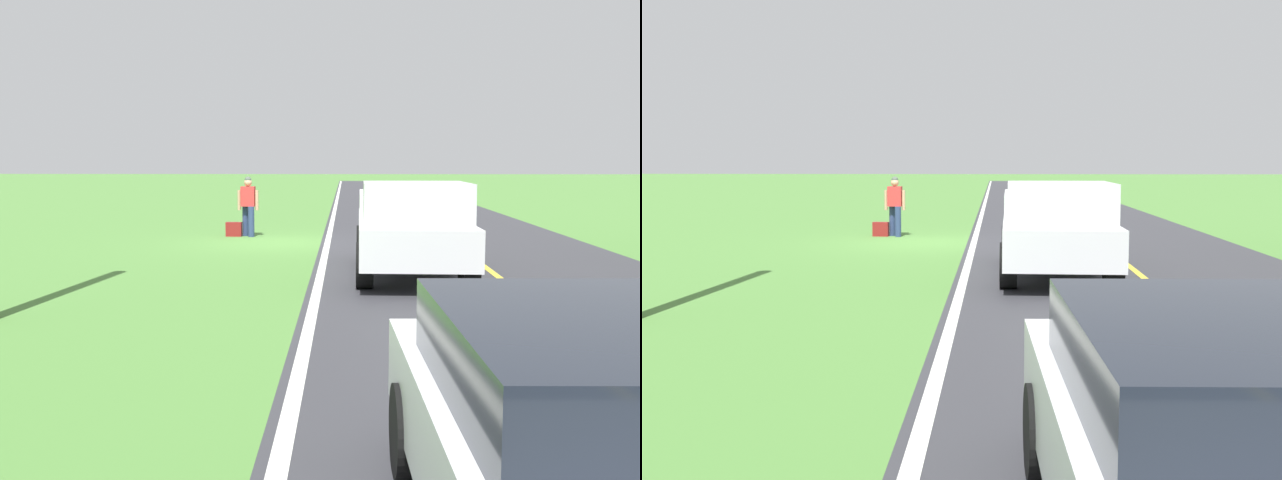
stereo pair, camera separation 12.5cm
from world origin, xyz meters
TOP-DOWN VIEW (x-y plane):
  - ground_plane at (0.00, 0.00)m, footprint 200.00×200.00m
  - road_surface at (-4.71, 0.00)m, footprint 7.15×120.00m
  - lane_edge_line at (-1.32, 0.00)m, footprint 0.16×117.60m
  - lane_centre_line at (-4.71, 0.00)m, footprint 0.14×117.60m
  - hitchhiker_walking at (1.04, -1.63)m, footprint 0.62×0.53m
  - suitcase_carried at (1.46, -1.58)m, footprint 0.47×0.23m
  - pickup_truck_passing at (-3.06, 5.54)m, footprint 2.17×5.44m
  - sedan_ahead_same_lane at (-3.14, 15.85)m, footprint 2.04×4.46m

SIDE VIEW (x-z plane):
  - ground_plane at x=0.00m, z-range 0.00..0.00m
  - road_surface at x=-4.71m, z-range 0.00..0.00m
  - lane_edge_line at x=-1.32m, z-range 0.00..0.01m
  - lane_centre_line at x=-4.71m, z-range 0.00..0.01m
  - suitcase_carried at x=1.46m, z-range 0.00..0.42m
  - sedan_ahead_same_lane at x=-3.14m, z-range 0.05..1.46m
  - pickup_truck_passing at x=-3.06m, z-range 0.06..1.88m
  - hitchhiker_walking at x=1.04m, z-range 0.11..1.85m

